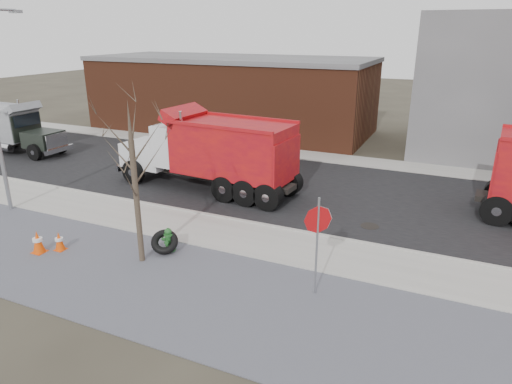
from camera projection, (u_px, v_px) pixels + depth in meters
The scene contains 15 objects.
ground at pixel (264, 246), 15.79m from camera, with size 120.00×120.00×0.00m, color #383328.
gravel_verge at pixel (215, 297), 12.79m from camera, with size 60.00×5.00×0.03m, color gray.
sidewalk at pixel (267, 243), 16.00m from camera, with size 60.00×2.50×0.06m, color #9E9B93.
curb at pixel (281, 228), 17.11m from camera, with size 60.00×0.15×0.11m, color #9E9B93.
road at pixel (318, 191), 21.20m from camera, with size 60.00×9.40×0.02m, color black.
far_sidewalk at pixel (347, 160), 26.08m from camera, with size 60.00×2.00×0.06m, color #9E9B93.
building_brick at pixel (231, 93), 33.36m from camera, with size 20.20×8.20×5.30m.
bare_tree at pixel (133, 163), 13.69m from camera, with size 3.20×3.20×5.20m.
fire_hydrant at pixel (169, 241), 15.34m from camera, with size 0.48×0.47×0.84m.
truck_tire at pixel (165, 242), 15.22m from camera, with size 1.20×1.18×0.77m.
stop_sign at pixel (318, 230), 12.30m from camera, with size 0.64×0.52×2.92m.
traffic_cone_near at pixel (59, 241), 15.40m from camera, with size 0.35×0.35×0.68m.
traffic_cone_far at pixel (38, 242), 15.20m from camera, with size 0.42×0.42×0.80m.
dump_truck_red_b at pixel (211, 150), 20.76m from camera, with size 8.94×3.17×3.73m.
dump_truck_grey at pixel (11, 126), 27.51m from camera, with size 6.71×2.20×3.04m.
Camera 1 is at (5.60, -13.09, 7.10)m, focal length 32.00 mm.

